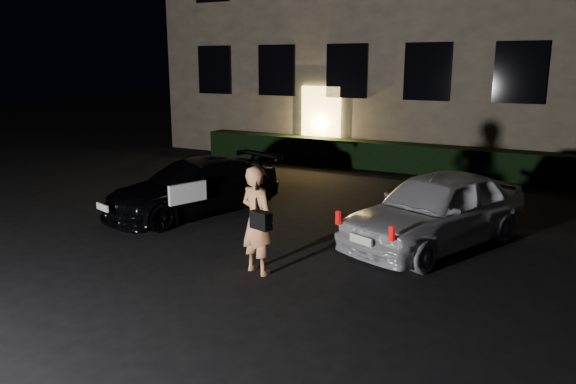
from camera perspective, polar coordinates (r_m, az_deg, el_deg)
The scene contains 5 objects.
ground at distance 8.31m, azimuth -7.67°, elevation -10.37°, with size 80.00×80.00×0.00m, color black.
hedge at distance 17.46m, azimuth 13.12°, elevation 3.30°, with size 15.00×0.70×0.85m, color black.
sedan at distance 12.54m, azimuth -9.55°, elevation 0.51°, with size 2.85×4.45×1.20m.
hatch at distance 10.50m, azimuth 14.82°, elevation -1.71°, with size 2.98×4.35×1.38m.
man at distance 8.82m, azimuth -3.13°, elevation -2.86°, with size 0.73×0.59×1.74m.
Camera 1 is at (4.59, -6.10, 3.29)m, focal length 35.00 mm.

